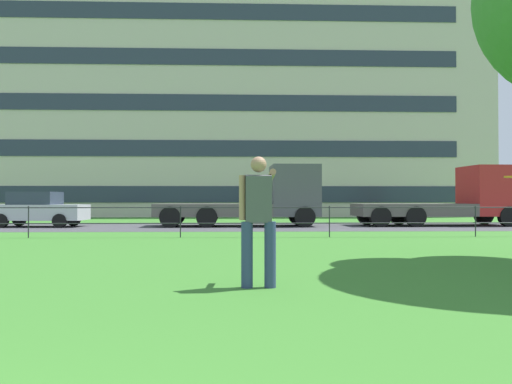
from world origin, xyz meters
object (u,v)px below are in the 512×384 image
at_px(apartment_building_background, 232,114).
at_px(flatbed_truck_far_left, 262,199).
at_px(person_thrower, 258,216).
at_px(car_silver_left, 38,209).
at_px(flatbed_truck_center, 458,199).

bearing_deg(apartment_building_background, flatbed_truck_far_left, -84.57).
xyz_separation_m(person_thrower, car_silver_left, (-9.12, 15.26, -0.20)).
bearing_deg(apartment_building_background, person_thrower, -88.51).
distance_m(car_silver_left, apartment_building_background, 20.29).
relative_size(car_silver_left, flatbed_truck_center, 0.55).
bearing_deg(flatbed_truck_far_left, person_thrower, -92.79).
bearing_deg(flatbed_truck_center, apartment_building_background, 122.75).
distance_m(car_silver_left, flatbed_truck_center, 18.98).
height_order(car_silver_left, flatbed_truck_center, flatbed_truck_center).
height_order(car_silver_left, flatbed_truck_far_left, flatbed_truck_far_left).
xyz_separation_m(flatbed_truck_center, apartment_building_background, (-10.69, 16.62, 6.71)).
bearing_deg(person_thrower, flatbed_truck_center, 57.94).
xyz_separation_m(person_thrower, flatbed_truck_center, (9.85, 15.72, 0.24)).
xyz_separation_m(person_thrower, apartment_building_background, (-0.84, 32.34, 6.95)).
bearing_deg(flatbed_truck_center, car_silver_left, -178.59).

